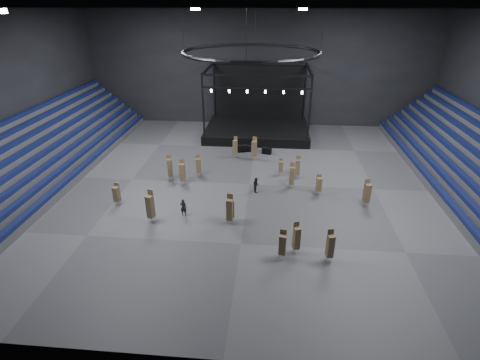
# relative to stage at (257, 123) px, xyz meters

# --- Properties ---
(floor) EXTENTS (50.00, 50.00, 0.00)m
(floor) POSITION_rel_stage_xyz_m (-0.00, -16.24, -1.45)
(floor) COLOR #49494B
(floor) RESTS_ON ground
(wall_back) EXTENTS (50.00, 0.20, 18.00)m
(wall_back) POSITION_rel_stage_xyz_m (-0.00, 4.76, 7.55)
(wall_back) COLOR black
(wall_back) RESTS_ON ground
(wall_front) EXTENTS (50.00, 0.20, 18.00)m
(wall_front) POSITION_rel_stage_xyz_m (-0.00, -37.24, 7.55)
(wall_front) COLOR black
(wall_front) RESTS_ON ground
(bleachers_left) EXTENTS (7.20, 40.00, 6.40)m
(bleachers_left) POSITION_rel_stage_xyz_m (-22.94, -16.24, 0.28)
(bleachers_left) COLOR #49494C
(bleachers_left) RESTS_ON floor
(stage) EXTENTS (14.00, 10.00, 9.20)m
(stage) POSITION_rel_stage_xyz_m (0.00, 0.00, 0.00)
(stage) COLOR black
(stage) RESTS_ON floor
(truss_ring) EXTENTS (12.30, 12.30, 5.15)m
(truss_ring) POSITION_rel_stage_xyz_m (-0.00, -16.24, 11.55)
(truss_ring) COLOR black
(truss_ring) RESTS_ON ceiling
(floodlights) EXTENTS (28.60, 16.60, 0.25)m
(floodlights) POSITION_rel_stage_xyz_m (-0.00, -20.24, 15.15)
(floodlights) COLOR white
(floodlights) RESTS_ON roof_girders
(flight_case_left) EXTENTS (1.38, 0.96, 0.84)m
(flight_case_left) POSITION_rel_stage_xyz_m (-1.50, -7.22, -1.03)
(flight_case_left) COLOR black
(flight_case_left) RESTS_ON floor
(flight_case_mid) EXTENTS (1.24, 0.97, 0.74)m
(flight_case_mid) POSITION_rel_stage_xyz_m (-0.33, -6.91, -1.08)
(flight_case_mid) COLOR black
(flight_case_mid) RESTS_ON floor
(flight_case_right) EXTENTS (1.25, 0.86, 0.76)m
(flight_case_right) POSITION_rel_stage_xyz_m (1.54, -7.64, -1.07)
(flight_case_right) COLOR black
(flight_case_right) RESTS_ON floor
(chair_stack_0) EXTENTS (0.51, 0.51, 2.51)m
(chair_stack_0) POSITION_rel_stage_xyz_m (4.93, -14.31, -0.16)
(chair_stack_0) COLOR silver
(chair_stack_0) RESTS_ON floor
(chair_stack_1) EXTENTS (0.45, 0.45, 1.87)m
(chair_stack_1) POSITION_rel_stage_xyz_m (3.18, -13.66, -0.45)
(chair_stack_1) COLOR silver
(chair_stack_1) RESTS_ON floor
(chair_stack_2) EXTENTS (0.58, 0.58, 2.62)m
(chair_stack_2) POSITION_rel_stage_xyz_m (6.57, -28.22, -0.11)
(chair_stack_2) COLOR silver
(chair_stack_2) RESTS_ON floor
(chair_stack_3) EXTENTS (0.68, 0.68, 2.99)m
(chair_stack_3) POSITION_rel_stage_xyz_m (-7.88, -24.16, 0.07)
(chair_stack_3) COLOR silver
(chair_stack_3) RESTS_ON floor
(chair_stack_4) EXTENTS (0.66, 0.66, 2.81)m
(chair_stack_4) POSITION_rel_stage_xyz_m (0.09, -9.70, -0.00)
(chair_stack_4) COLOR silver
(chair_stack_4) RESTS_ON floor
(chair_stack_5) EXTENTS (0.64, 0.64, 2.70)m
(chair_stack_5) POSITION_rel_stage_xyz_m (10.90, -19.81, -0.06)
(chair_stack_5) COLOR silver
(chair_stack_5) RESTS_ON floor
(chair_stack_6) EXTENTS (0.58, 0.58, 2.73)m
(chair_stack_6) POSITION_rel_stage_xyz_m (-6.83, -16.87, -0.04)
(chair_stack_6) COLOR silver
(chair_stack_6) RESTS_ON floor
(chair_stack_7) EXTENTS (0.65, 0.65, 2.86)m
(chair_stack_7) POSITION_rel_stage_xyz_m (-8.34, -16.03, 0.00)
(chair_stack_7) COLOR silver
(chair_stack_7) RESTS_ON floor
(chair_stack_8) EXTENTS (0.69, 0.69, 2.48)m
(chair_stack_8) POSITION_rel_stage_xyz_m (-1.15, -23.52, -0.14)
(chair_stack_8) COLOR silver
(chair_stack_8) RESTS_ON floor
(chair_stack_9) EXTENTS (0.61, 0.61, 2.61)m
(chair_stack_9) POSITION_rel_stage_xyz_m (4.20, -27.43, -0.12)
(chair_stack_9) COLOR silver
(chair_stack_9) RESTS_ON floor
(chair_stack_10) EXTENTS (0.56, 0.56, 2.39)m
(chair_stack_10) POSITION_rel_stage_xyz_m (3.17, -28.22, -0.20)
(chair_stack_10) COLOR silver
(chair_stack_10) RESTS_ON floor
(chair_stack_11) EXTENTS (0.62, 0.62, 2.45)m
(chair_stack_11) POSITION_rel_stage_xyz_m (-5.56, -14.81, -0.18)
(chair_stack_11) COLOR silver
(chair_stack_11) RESTS_ON floor
(chair_stack_12) EXTENTS (0.57, 0.57, 2.60)m
(chair_stack_12) POSITION_rel_stage_xyz_m (-2.22, -9.19, -0.13)
(chair_stack_12) COLOR silver
(chair_stack_12) RESTS_ON floor
(chair_stack_13) EXTENTS (0.56, 0.56, 2.78)m
(chair_stack_13) POSITION_rel_stage_xyz_m (-1.17, -23.90, -0.04)
(chair_stack_13) COLOR silver
(chair_stack_13) RESTS_ON floor
(chair_stack_14) EXTENTS (0.47, 0.47, 2.69)m
(chair_stack_14) POSITION_rel_stage_xyz_m (4.24, -16.59, -0.09)
(chair_stack_14) COLOR silver
(chair_stack_14) RESTS_ON floor
(chair_stack_15) EXTENTS (0.60, 0.60, 2.21)m
(chair_stack_15) POSITION_rel_stage_xyz_m (-11.86, -21.64, -0.27)
(chair_stack_15) COLOR silver
(chair_stack_15) RESTS_ON floor
(chair_stack_16) EXTENTS (0.56, 0.56, 2.11)m
(chair_stack_16) POSITION_rel_stage_xyz_m (6.80, -17.88, -0.31)
(chair_stack_16) COLOR silver
(chair_stack_16) RESTS_ON floor
(man_center) EXTENTS (0.60, 0.42, 1.57)m
(man_center) POSITION_rel_stage_xyz_m (-5.39, -22.85, -0.66)
(man_center) COLOR black
(man_center) RESTS_ON floor
(crew_member) EXTENTS (0.80, 0.89, 1.51)m
(crew_member) POSITION_rel_stage_xyz_m (0.74, -17.81, -0.69)
(crew_member) COLOR black
(crew_member) RESTS_ON floor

